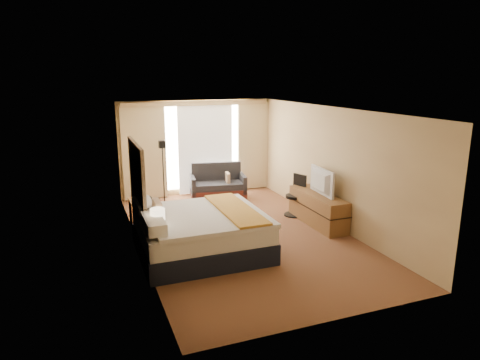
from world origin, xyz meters
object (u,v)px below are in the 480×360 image
object	(u,v)px
nightstand_left	(162,253)
lamp_left	(158,215)
bed	(201,233)
lamp_right	(138,178)
loveseat	(218,186)
media_dresser	(318,209)
nightstand_right	(141,211)
television	(318,182)
floor_lamp	(163,161)
desk_chair	(296,197)

from	to	relation	value
nightstand_left	lamp_left	distance (m)	0.68
bed	lamp_right	size ratio (longest dim) A/B	3.61
loveseat	media_dresser	bearing A→B (deg)	-53.71
nightstand_right	television	world-z (taller)	television
lamp_right	lamp_left	bearing A→B (deg)	-90.32
media_dresser	bed	xyz separation A→B (m)	(-2.89, -0.65, 0.06)
bed	loveseat	size ratio (longest dim) A/B	1.44
floor_lamp	lamp_left	bearing A→B (deg)	-102.52
nightstand_left	bed	size ratio (longest dim) A/B	0.24
nightstand_right	lamp_right	distance (m)	0.76
nightstand_right	desk_chair	xyz separation A→B (m)	(3.54, -0.72, 0.16)
nightstand_left	desk_chair	bearing A→B (deg)	26.74
floor_lamp	bed	bearing A→B (deg)	-88.33
nightstand_left	nightstand_right	bearing A→B (deg)	90.00
nightstand_right	media_dresser	size ratio (longest dim) A/B	0.31
desk_chair	lamp_left	xyz separation A→B (m)	(-3.57, -1.75, 0.52)
nightstand_left	lamp_right	distance (m)	2.64
loveseat	lamp_left	xyz separation A→B (m)	(-2.32, -3.88, 0.65)
nightstand_left	television	world-z (taller)	television
bed	lamp_right	distance (m)	2.37
desk_chair	lamp_right	world-z (taller)	lamp_right
lamp_right	television	xyz separation A→B (m)	(3.67, -1.52, -0.05)
nightstand_left	lamp_right	world-z (taller)	lamp_right
loveseat	lamp_right	xyz separation A→B (m)	(-2.30, -1.38, 0.73)
nightstand_left	nightstand_right	world-z (taller)	same
lamp_right	floor_lamp	bearing A→B (deg)	50.35
bed	lamp_left	xyz separation A→B (m)	(-0.84, -0.36, 0.55)
nightstand_left	lamp_left	size ratio (longest dim) A/B	1.05
loveseat	lamp_left	size ratio (longest dim) A/B	3.03
television	lamp_left	bearing A→B (deg)	108.57
floor_lamp	nightstand_left	bearing A→B (deg)	-101.89
floor_lamp	lamp_right	xyz separation A→B (m)	(-0.74, -0.89, -0.17)
television	nightstand_right	bearing A→B (deg)	71.58
desk_chair	lamp_right	size ratio (longest dim) A/B	1.55
television	media_dresser	bearing A→B (deg)	-48.96
lamp_left	lamp_right	size ratio (longest dim) A/B	0.83
bed	television	xyz separation A→B (m)	(2.84, 0.61, 0.58)
media_dresser	floor_lamp	xyz separation A→B (m)	(-2.98, 2.37, 0.86)
nightstand_left	lamp_left	bearing A→B (deg)	128.96
nightstand_right	bed	size ratio (longest dim) A/B	0.24
desk_chair	bed	bearing A→B (deg)	-172.29
nightstand_right	television	size ratio (longest dim) A/B	0.55
media_dresser	desk_chair	distance (m)	0.76
lamp_right	television	bearing A→B (deg)	-22.50
media_dresser	floor_lamp	size ratio (longest dim) A/B	1.05
desk_chair	loveseat	bearing A→B (deg)	101.39
media_dresser	lamp_left	bearing A→B (deg)	-164.83
nightstand_right	lamp_right	size ratio (longest dim) A/B	0.87
media_dresser	lamp_right	bearing A→B (deg)	158.28
nightstand_left	loveseat	size ratio (longest dim) A/B	0.35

